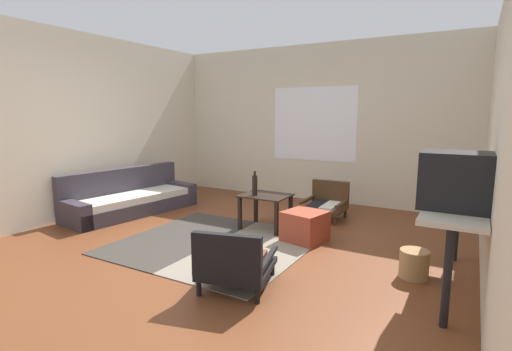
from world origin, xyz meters
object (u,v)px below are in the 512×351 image
armchair_by_window (326,203)px  armchair_striped_foreground (235,263)px  console_shelf (456,211)px  glass_bottle (255,185)px  coffee_table (265,202)px  crt_television (457,180)px  wicker_basket (414,264)px  clay_vase (459,183)px  ottoman_orange (305,226)px  couch (130,199)px

armchair_by_window → armchair_striped_foreground: armchair_striped_foreground is taller
armchair_by_window → console_shelf: bearing=-43.7°
armchair_by_window → glass_bottle: size_ratio=1.87×
coffee_table → crt_television: size_ratio=1.14×
coffee_table → console_shelf: size_ratio=0.39×
console_shelf → wicker_basket: (-0.31, 0.06, -0.57)m
console_shelf → armchair_by_window: bearing=136.3°
armchair_by_window → clay_vase: 2.30m
coffee_table → glass_bottle: size_ratio=1.94×
coffee_table → armchair_striped_foreground: armchair_striped_foreground is taller
ottoman_orange → console_shelf: bearing=-18.2°
console_shelf → armchair_striped_foreground: bearing=-149.2°
armchair_by_window → glass_bottle: 1.26m
ottoman_orange → wicker_basket: bearing=-19.8°
armchair_by_window → wicker_basket: armchair_by_window is taller
armchair_by_window → glass_bottle: glass_bottle is taller
armchair_striped_foreground → crt_television: 1.95m
ottoman_orange → armchair_by_window: bearing=96.6°
console_shelf → couch: bearing=174.6°
armchair_striped_foreground → clay_vase: (1.64, 1.29, 0.66)m
armchair_striped_foreground → glass_bottle: size_ratio=2.41×
crt_television → clay_vase: 0.59m
clay_vase → wicker_basket: clay_vase is taller
armchair_by_window → coffee_table: bearing=-118.5°
couch → crt_television: size_ratio=3.89×
ottoman_orange → console_shelf: 1.77m
couch → glass_bottle: glass_bottle is taller
couch → armchair_striped_foreground: couch is taller
couch → coffee_table: size_ratio=3.43×
coffee_table → armchair_by_window: 1.08m
couch → crt_television: bearing=-8.7°
glass_bottle → armchair_by_window: bearing=58.7°
armchair_by_window → glass_bottle: (-0.63, -1.03, 0.38)m
coffee_table → wicker_basket: size_ratio=2.31×
armchair_by_window → wicker_basket: bearing=-48.3°
ottoman_orange → glass_bottle: glass_bottle is taller
armchair_by_window → crt_television: (1.74, -1.93, 0.78)m
glass_bottle → console_shelf: bearing=-15.0°
armchair_striped_foreground → crt_television: size_ratio=1.41×
ottoman_orange → armchair_striped_foreground: bearing=-91.3°
clay_vase → console_shelf: bearing=-90.0°
console_shelf → ottoman_orange: bearing=161.8°
wicker_basket → glass_bottle: bearing=164.5°
ottoman_orange → crt_television: 1.97m
crt_television → glass_bottle: (-2.36, 0.89, -0.41)m
glass_bottle → clay_vase: bearing=-7.7°
coffee_table → crt_television: crt_television is taller
clay_vase → couch: bearing=178.6°
couch → glass_bottle: bearing=5.6°
couch → armchair_by_window: (2.74, 1.24, 0.02)m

